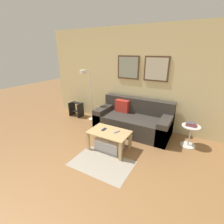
% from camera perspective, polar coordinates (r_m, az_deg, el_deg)
% --- Properties ---
extents(wall_back, '(5.60, 0.09, 2.55)m').
position_cam_1_polar(wall_back, '(4.34, 9.35, 11.42)').
color(wall_back, beige).
rests_on(wall_back, ground_plane).
extents(area_rug, '(1.13, 0.74, 0.01)m').
position_cam_1_polar(area_rug, '(3.18, -3.65, -17.55)').
color(area_rug, '#A39989').
rests_on(area_rug, ground_plane).
extents(couch, '(1.87, 0.86, 0.82)m').
position_cam_1_polar(couch, '(4.19, 7.32, -3.05)').
color(couch, '#38332D').
rests_on(couch, ground_plane).
extents(coffee_table, '(0.83, 0.53, 0.41)m').
position_cam_1_polar(coffee_table, '(3.39, -0.99, -8.18)').
color(coffee_table, tan).
rests_on(coffee_table, ground_plane).
extents(storage_bin, '(0.56, 0.39, 0.26)m').
position_cam_1_polar(storage_bin, '(3.49, -0.83, -11.05)').
color(storage_bin, '#B2B2B7').
rests_on(storage_bin, ground_plane).
extents(floor_lamp, '(0.20, 0.49, 1.50)m').
position_cam_1_polar(floor_lamp, '(4.57, -8.68, 8.30)').
color(floor_lamp, white).
rests_on(floor_lamp, ground_plane).
extents(side_table, '(0.38, 0.38, 0.48)m').
position_cam_1_polar(side_table, '(3.90, 25.66, -6.95)').
color(side_table, silver).
rests_on(side_table, ground_plane).
extents(book_stack, '(0.21, 0.17, 0.07)m').
position_cam_1_polar(book_stack, '(3.82, 26.01, -3.86)').
color(book_stack, '#335199').
rests_on(book_stack, side_table).
extents(remote_control, '(0.09, 0.15, 0.02)m').
position_cam_1_polar(remote_control, '(3.33, 1.64, -6.91)').
color(remote_control, '#99999E').
rests_on(remote_control, coffee_table).
extents(cell_phone, '(0.07, 0.14, 0.01)m').
position_cam_1_polar(cell_phone, '(3.43, -2.83, -6.13)').
color(cell_phone, '#1E2338').
rests_on(cell_phone, coffee_table).
extents(step_stool, '(0.38, 0.28, 0.44)m').
position_cam_1_polar(step_stool, '(5.27, -12.47, 1.07)').
color(step_stool, black).
rests_on(step_stool, ground_plane).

